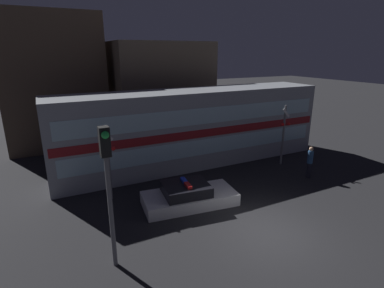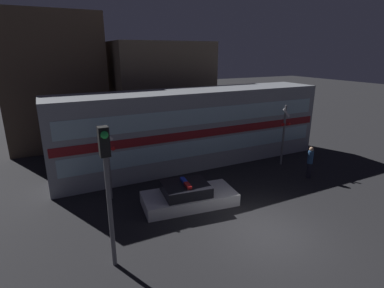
{
  "view_description": "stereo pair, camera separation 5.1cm",
  "coord_description": "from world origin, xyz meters",
  "px_view_note": "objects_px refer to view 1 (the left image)",
  "views": [
    {
      "loc": [
        -7.15,
        -7.75,
        6.76
      ],
      "look_at": [
        -0.3,
        5.84,
        2.07
      ],
      "focal_mm": 28.0,
      "sensor_mm": 36.0,
      "label": 1
    },
    {
      "loc": [
        -7.1,
        -7.77,
        6.76
      ],
      "look_at": [
        -0.3,
        5.84,
        2.07
      ],
      "focal_mm": 28.0,
      "sensor_mm": 36.0,
      "label": 2
    }
  ],
  "objects_px": {
    "traffic_light_corner": "(108,177)",
    "pedestrian": "(310,162)",
    "crossing_signal_near": "(284,132)",
    "train": "(194,127)",
    "police_car": "(189,196)"
  },
  "relations": [
    {
      "from": "traffic_light_corner",
      "to": "pedestrian",
      "type": "bearing_deg",
      "value": 11.82
    },
    {
      "from": "pedestrian",
      "to": "crossing_signal_near",
      "type": "relative_size",
      "value": 0.48
    },
    {
      "from": "crossing_signal_near",
      "to": "traffic_light_corner",
      "type": "bearing_deg",
      "value": -157.95
    },
    {
      "from": "train",
      "to": "police_car",
      "type": "height_order",
      "value": "train"
    },
    {
      "from": "police_car",
      "to": "traffic_light_corner",
      "type": "xyz_separation_m",
      "value": [
        -3.99,
        -2.62,
        2.74
      ]
    },
    {
      "from": "pedestrian",
      "to": "traffic_light_corner",
      "type": "relative_size",
      "value": 0.38
    },
    {
      "from": "train",
      "to": "traffic_light_corner",
      "type": "height_order",
      "value": "traffic_light_corner"
    },
    {
      "from": "train",
      "to": "crossing_signal_near",
      "type": "bearing_deg",
      "value": -30.52
    },
    {
      "from": "train",
      "to": "traffic_light_corner",
      "type": "xyz_separation_m",
      "value": [
        -6.71,
        -7.42,
        0.86
      ]
    },
    {
      "from": "police_car",
      "to": "crossing_signal_near",
      "type": "distance_m",
      "value": 7.9
    },
    {
      "from": "train",
      "to": "crossing_signal_near",
      "type": "relative_size",
      "value": 4.52
    },
    {
      "from": "crossing_signal_near",
      "to": "traffic_light_corner",
      "type": "height_order",
      "value": "traffic_light_corner"
    },
    {
      "from": "train",
      "to": "police_car",
      "type": "bearing_deg",
      "value": -119.61
    },
    {
      "from": "train",
      "to": "traffic_light_corner",
      "type": "relative_size",
      "value": 3.58
    },
    {
      "from": "traffic_light_corner",
      "to": "train",
      "type": "bearing_deg",
      "value": 47.86
    }
  ]
}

